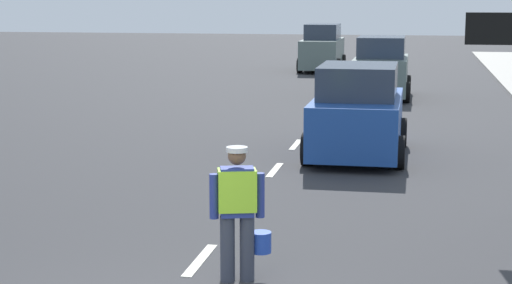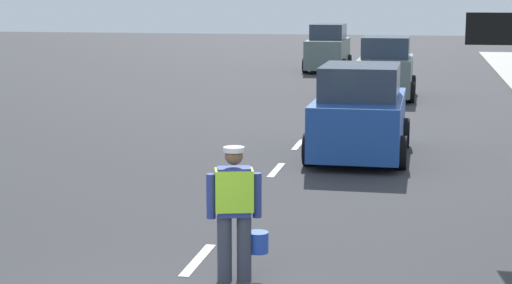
{
  "view_description": "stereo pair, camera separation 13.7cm",
  "coord_description": "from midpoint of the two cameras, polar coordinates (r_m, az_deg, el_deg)",
  "views": [
    {
      "loc": [
        2.75,
        -7.8,
        3.46
      ],
      "look_at": [
        0.2,
        5.64,
        1.1
      ],
      "focal_mm": 59.73,
      "sensor_mm": 36.0,
      "label": 1
    },
    {
      "loc": [
        2.88,
        -7.77,
        3.46
      ],
      "look_at": [
        0.2,
        5.64,
        1.1
      ],
      "focal_mm": 59.73,
      "sensor_mm": 36.0,
      "label": 2
    }
  ],
  "objects": [
    {
      "name": "lane_center_line",
      "position": [
        33.28,
        6.42,
        3.76
      ],
      "size": [
        0.14,
        46.4,
        0.01
      ],
      "color": "silver",
      "rests_on": "ground"
    },
    {
      "name": "car_outgoing_far",
      "position": [
        29.44,
        8.81,
        4.82
      ],
      "size": [
        2.02,
        3.93,
        2.09
      ],
      "color": "slate",
      "rests_on": "ground"
    },
    {
      "name": "road_worker",
      "position": [
        10.35,
        -0.97,
        -4.36
      ],
      "size": [
        0.71,
        0.51,
        1.67
      ],
      "color": "#383D4C",
      "rests_on": "ground"
    },
    {
      "name": "ground_plane",
      "position": [
        29.13,
        5.7,
        2.91
      ],
      "size": [
        96.0,
        96.0,
        0.0
      ],
      "primitive_type": "plane",
      "color": "#333335"
    },
    {
      "name": "car_oncoming_third",
      "position": [
        39.82,
        4.94,
        6.22
      ],
      "size": [
        1.94,
        4.32,
        2.17
      ],
      "color": "slate",
      "rests_on": "ground"
    },
    {
      "name": "car_outgoing_ahead",
      "position": [
        18.58,
        7.19,
        1.88
      ],
      "size": [
        2.09,
        4.13,
        2.0
      ],
      "color": "#1E4799",
      "rests_on": "ground"
    }
  ]
}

